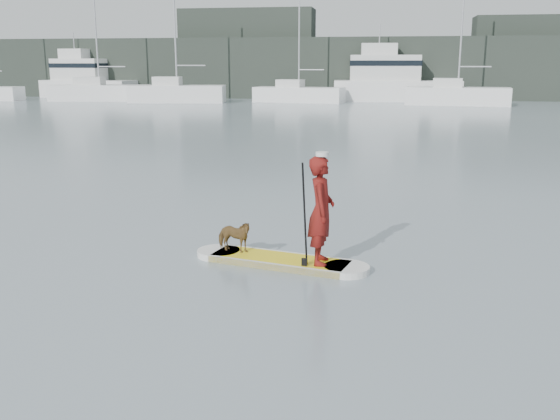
% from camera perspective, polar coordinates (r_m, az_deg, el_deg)
% --- Properties ---
extents(ground, '(140.00, 140.00, 0.00)m').
position_cam_1_polar(ground, '(13.79, -10.53, -1.78)').
color(ground, slate).
rests_on(ground, ground).
extents(paddleboard, '(3.23, 1.37, 0.12)m').
position_cam_1_polar(paddleboard, '(11.27, 0.00, -4.66)').
color(paddleboard, yellow).
rests_on(paddleboard, ground).
extents(paddler, '(0.49, 0.71, 1.88)m').
position_cam_1_polar(paddler, '(10.73, 3.79, -0.04)').
color(paddler, maroon).
rests_on(paddler, paddleboard).
extents(white_cap, '(0.22, 0.22, 0.07)m').
position_cam_1_polar(white_cap, '(10.55, 3.87, 5.13)').
color(white_cap, silver).
rests_on(white_cap, paddler).
extents(dog, '(0.77, 0.47, 0.60)m').
position_cam_1_polar(dog, '(11.53, -4.24, -2.40)').
color(dog, brown).
rests_on(dog, paddleboard).
extents(paddle, '(0.10, 0.30, 2.00)m').
position_cam_1_polar(paddle, '(10.61, 2.26, -1.66)').
color(paddle, black).
rests_on(paddle, ground).
extents(sailboat_b, '(9.47, 4.14, 13.60)m').
position_cam_1_polar(sailboat_b, '(62.82, -16.23, 10.42)').
color(sailboat_b, white).
rests_on(sailboat_b, ground).
extents(sailboat_c, '(8.91, 3.97, 12.35)m').
position_cam_1_polar(sailboat_c, '(58.68, -9.45, 10.57)').
color(sailboat_c, white).
rests_on(sailboat_c, ground).
extents(sailboat_d, '(8.51, 3.84, 12.09)m').
position_cam_1_polar(sailboat_d, '(58.18, 1.66, 10.67)').
color(sailboat_d, white).
rests_on(sailboat_d, ground).
extents(sailboat_e, '(8.87, 3.76, 12.48)m').
position_cam_1_polar(sailboat_e, '(56.32, 15.85, 10.12)').
color(sailboat_e, white).
rests_on(sailboat_e, ground).
extents(motor_yacht_a, '(11.91, 4.39, 7.02)m').
position_cam_1_polar(motor_yacht_a, '(60.74, 10.13, 11.63)').
color(motor_yacht_a, white).
rests_on(motor_yacht_a, ground).
extents(motor_yacht_b, '(10.29, 4.81, 6.53)m').
position_cam_1_polar(motor_yacht_b, '(69.19, -17.39, 11.31)').
color(motor_yacht_b, white).
rests_on(motor_yacht_b, ground).
extents(shore_mass, '(90.00, 6.00, 6.00)m').
position_cam_1_polar(shore_mass, '(65.66, 5.61, 12.78)').
color(shore_mass, '#212923').
rests_on(shore_mass, ground).
extents(shore_building_west, '(14.00, 4.00, 9.00)m').
position_cam_1_polar(shore_building_west, '(68.09, -2.98, 14.10)').
color(shore_building_west, '#212923').
rests_on(shore_building_west, ground).
extents(shore_building_east, '(10.00, 4.00, 8.00)m').
position_cam_1_polar(shore_building_east, '(67.82, 21.45, 12.81)').
color(shore_building_east, '#212923').
rests_on(shore_building_east, ground).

